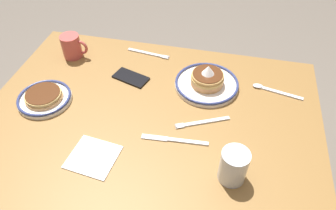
% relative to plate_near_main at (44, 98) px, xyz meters
% --- Properties ---
extents(dining_table, '(1.23, 0.90, 0.74)m').
position_rel_plate_near_main_xyz_m(dining_table, '(-0.41, -0.01, -0.14)').
color(dining_table, brown).
rests_on(dining_table, ground_plane).
extents(plate_near_main, '(0.20, 0.20, 0.04)m').
position_rel_plate_near_main_xyz_m(plate_near_main, '(0.00, 0.00, 0.00)').
color(plate_near_main, white).
rests_on(plate_near_main, dining_table).
extents(plate_center_pancakes, '(0.26, 0.26, 0.10)m').
position_rel_plate_near_main_xyz_m(plate_center_pancakes, '(-0.59, -0.22, 0.01)').
color(plate_center_pancakes, silver).
rests_on(plate_center_pancakes, dining_table).
extents(coffee_mug, '(0.12, 0.08, 0.10)m').
position_rel_plate_near_main_xyz_m(coffee_mug, '(0.01, -0.29, 0.04)').
color(coffee_mug, '#BF4C47').
rests_on(coffee_mug, dining_table).
extents(drinking_glass, '(0.08, 0.08, 0.12)m').
position_rel_plate_near_main_xyz_m(drinking_glass, '(-0.72, 0.18, 0.03)').
color(drinking_glass, silver).
rests_on(drinking_glass, dining_table).
extents(cell_phone, '(0.16, 0.11, 0.01)m').
position_rel_plate_near_main_xyz_m(cell_phone, '(-0.28, -0.20, -0.01)').
color(cell_phone, black).
rests_on(cell_phone, dining_table).
extents(paper_napkin, '(0.17, 0.16, 0.00)m').
position_rel_plate_near_main_xyz_m(paper_napkin, '(-0.28, 0.21, -0.02)').
color(paper_napkin, white).
rests_on(paper_napkin, dining_table).
extents(fork_near, '(0.20, 0.04, 0.01)m').
position_rel_plate_near_main_xyz_m(fork_near, '(-0.31, -0.38, -0.01)').
color(fork_near, silver).
rests_on(fork_near, dining_table).
extents(fork_far, '(0.19, 0.10, 0.01)m').
position_rel_plate_near_main_xyz_m(fork_far, '(-0.60, -0.02, -0.01)').
color(fork_far, silver).
rests_on(fork_far, dining_table).
extents(butter_knife, '(0.23, 0.03, 0.01)m').
position_rel_plate_near_main_xyz_m(butter_knife, '(-0.52, 0.08, -0.01)').
color(butter_knife, silver).
rests_on(butter_knife, dining_table).
extents(tea_spoon, '(0.19, 0.06, 0.01)m').
position_rel_plate_near_main_xyz_m(tea_spoon, '(-0.84, -0.25, -0.01)').
color(tea_spoon, silver).
rests_on(tea_spoon, dining_table).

